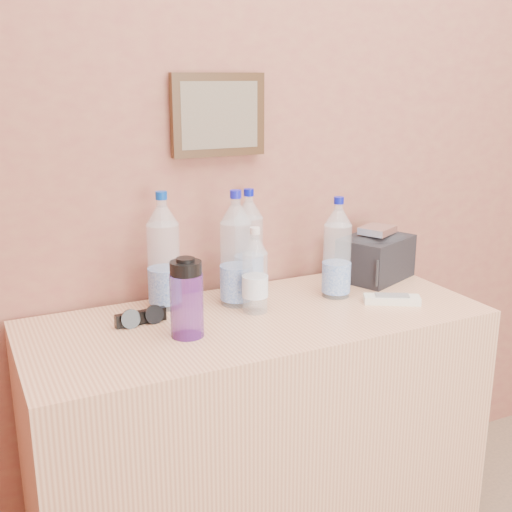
{
  "coord_description": "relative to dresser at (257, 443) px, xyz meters",
  "views": [
    {
      "loc": [
        -1.11,
        0.12,
        1.51
      ],
      "look_at": [
        -0.34,
        1.71,
        1.02
      ],
      "focal_mm": 45.0,
      "sensor_mm": 36.0,
      "label": 1
    }
  ],
  "objects": [
    {
      "name": "foil_packet",
      "position": [
        0.51,
        0.13,
        0.6
      ],
      "size": [
        0.14,
        0.13,
        0.02
      ],
      "primitive_type": "cube",
      "rotation": [
        0.0,
        0.0,
        0.47
      ],
      "color": "white",
      "rests_on": "toiletry_bag"
    },
    {
      "name": "pet_large_a",
      "position": [
        -0.22,
        0.19,
        0.58
      ],
      "size": [
        0.1,
        0.1,
        0.35
      ],
      "rotation": [
        0.0,
        0.0,
        -0.32
      ],
      "color": "#CAEFFE",
      "rests_on": "dresser"
    },
    {
      "name": "sunglasses",
      "position": [
        -0.32,
        0.09,
        0.44
      ],
      "size": [
        0.15,
        0.07,
        0.04
      ],
      "primitive_type": null,
      "rotation": [
        0.0,
        0.0,
        0.08
      ],
      "color": "black",
      "rests_on": "dresser"
    },
    {
      "name": "pet_small",
      "position": [
        0.01,
        0.04,
        0.53
      ],
      "size": [
        0.07,
        0.07,
        0.26
      ],
      "rotation": [
        0.0,
        0.0,
        -0.24
      ],
      "color": "#C6DEFF",
      "rests_on": "dresser"
    },
    {
      "name": "ac_remote",
      "position": [
        0.42,
        -0.08,
        0.43
      ],
      "size": [
        0.18,
        0.13,
        0.02
      ],
      "primitive_type": "cube",
      "rotation": [
        0.0,
        0.0,
        -0.52
      ],
      "color": "white",
      "rests_on": "dresser"
    },
    {
      "name": "pet_large_d",
      "position": [
        0.3,
        0.05,
        0.56
      ],
      "size": [
        0.09,
        0.09,
        0.32
      ],
      "rotation": [
        0.0,
        0.0,
        0.06
      ],
      "color": "white",
      "rests_on": "dresser"
    },
    {
      "name": "nalgene_bottle",
      "position": [
        -0.23,
        -0.05,
        0.53
      ],
      "size": [
        0.09,
        0.09,
        0.22
      ],
      "rotation": [
        0.0,
        0.0,
        -0.41
      ],
      "color": "#582289",
      "rests_on": "dresser"
    },
    {
      "name": "picture_frame",
      "position": [
        -0.0,
        0.27,
        0.98
      ],
      "size": [
        0.3,
        0.03,
        0.25
      ],
      "primitive_type": null,
      "color": "#382311",
      "rests_on": "room_shell"
    },
    {
      "name": "toiletry_bag",
      "position": [
        0.53,
        0.15,
        0.5
      ],
      "size": [
        0.29,
        0.26,
        0.17
      ],
      "primitive_type": null,
      "rotation": [
        0.0,
        0.0,
        0.4
      ],
      "color": "black",
      "rests_on": "dresser"
    },
    {
      "name": "pet_large_b",
      "position": [
        0.08,
        0.23,
        0.57
      ],
      "size": [
        0.09,
        0.09,
        0.33
      ],
      "rotation": [
        0.0,
        0.0,
        -0.37
      ],
      "color": "silver",
      "rests_on": "dresser"
    },
    {
      "name": "dresser",
      "position": [
        0.0,
        0.0,
        0.0
      ],
      "size": [
        1.34,
        0.56,
        0.84
      ],
      "primitive_type": "cube",
      "color": "#9C724A",
      "rests_on": "ground"
    },
    {
      "name": "pet_large_c",
      "position": [
        -0.01,
        0.13,
        0.58
      ],
      "size": [
        0.1,
        0.1,
        0.35
      ],
      "rotation": [
        0.0,
        0.0,
        0.26
      ],
      "color": "silver",
      "rests_on": "dresser"
    }
  ]
}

